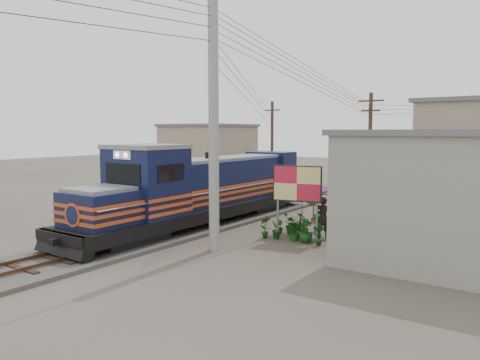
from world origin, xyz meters
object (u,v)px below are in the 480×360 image
Objects in this scene: billboard at (297,186)px; vendor at (323,218)px; market_umbrella at (302,182)px; locomotive at (201,191)px.

billboard is 1.77× the size of vendor.
market_umbrella is at bearing -19.05° from vendor.
locomotive reaches higher than vendor.
billboard is at bearing -72.14° from market_umbrella.
locomotive is 8.73× the size of vendor.
locomotive is 5.15m from market_umbrella.
market_umbrella is (5.00, 1.03, 0.65)m from locomotive.
locomotive is 5.46m from billboard.
vendor is (6.09, 0.88, -0.81)m from locomotive.
billboard is at bearing -2.58° from locomotive.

